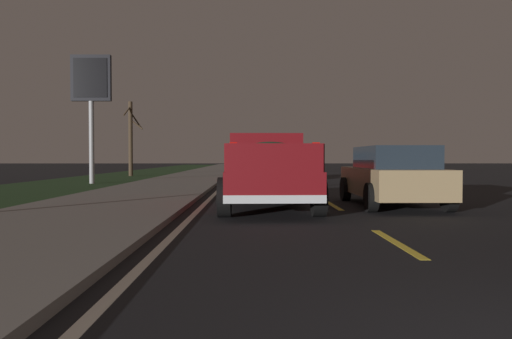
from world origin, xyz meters
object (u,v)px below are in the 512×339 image
at_px(sedan_red, 257,166).
at_px(bare_tree_far, 131,137).
at_px(sedan_tan, 392,176).
at_px(pickup_truck, 267,169).
at_px(gas_price_sign, 91,88).

xyz_separation_m(sedan_red, bare_tree_far, (6.96, 8.44, 1.83)).
relative_size(sedan_tan, bare_tree_far, 0.88).
relative_size(pickup_truck, bare_tree_far, 1.09).
bearing_deg(pickup_truck, gas_price_sign, 35.69).
xyz_separation_m(pickup_truck, bare_tree_far, (20.65, 8.54, 1.64)).
relative_size(gas_price_sign, bare_tree_far, 1.23).
height_order(pickup_truck, gas_price_sign, gas_price_sign).
relative_size(pickup_truck, sedan_red, 1.24).
height_order(pickup_truck, sedan_red, pickup_truck).
bearing_deg(pickup_truck, sedan_tan, -82.61).
xyz_separation_m(sedan_tan, bare_tree_far, (20.23, 11.80, 1.83)).
xyz_separation_m(sedan_red, gas_price_sign, (-2.46, 7.97, 3.80)).
relative_size(pickup_truck, sedan_tan, 1.24).
distance_m(sedan_red, gas_price_sign, 9.17).
height_order(gas_price_sign, bare_tree_far, gas_price_sign).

